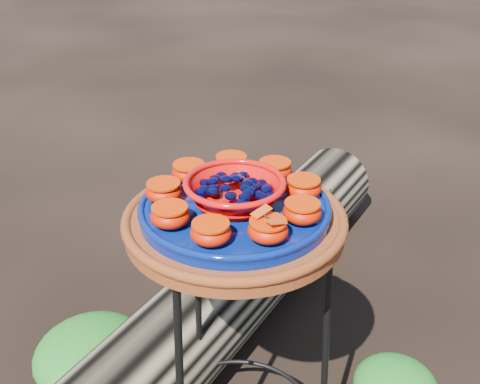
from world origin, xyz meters
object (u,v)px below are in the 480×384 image
terracotta_saucer (235,223)px  driftwood_log (247,271)px  plant_stand (235,359)px  cobalt_plate (235,210)px  red_bowl (235,193)px

terracotta_saucer → driftwood_log: bearing=58.9°
plant_stand → driftwood_log: (0.32, 0.54, -0.20)m
cobalt_plate → red_bowl: (0.00, 0.00, 0.04)m
driftwood_log → cobalt_plate: bearing=-121.1°
plant_stand → driftwood_log: size_ratio=0.44×
cobalt_plate → red_bowl: 0.04m
terracotta_saucer → red_bowl: (0.00, 0.00, 0.07)m
plant_stand → red_bowl: 0.44m
red_bowl → driftwood_log: size_ratio=0.12×
terracotta_saucer → plant_stand: bearing=0.0°
driftwood_log → plant_stand: bearing=-121.1°
plant_stand → cobalt_plate: cobalt_plate is taller
driftwood_log → terracotta_saucer: bearing=-121.1°
cobalt_plate → driftwood_log: (0.32, 0.54, -0.60)m
cobalt_plate → driftwood_log: cobalt_plate is taller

